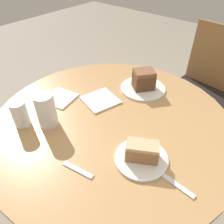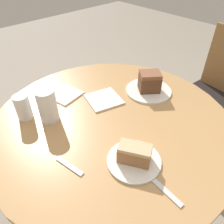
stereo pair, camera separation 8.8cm
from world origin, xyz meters
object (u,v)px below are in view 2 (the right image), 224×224
object	(u,v)px
plate_near	(134,161)
plate_far	(148,90)
chair	(216,95)
glass_water	(23,108)
cake_slice_far	(150,81)
glass_lemonade	(48,107)
cake_slice_near	(135,153)

from	to	relation	value
plate_near	plate_far	size ratio (longest dim) A/B	0.83
chair	glass_water	bearing A→B (deg)	-101.17
cake_slice_far	glass_lemonade	distance (m)	0.52
plate_far	cake_slice_far	size ratio (longest dim) A/B	1.77
chair	cake_slice_near	size ratio (longest dim) A/B	7.04
plate_near	plate_far	xyz separation A→B (m)	(-0.26, 0.40, 0.00)
chair	cake_slice_far	world-z (taller)	chair
plate_near	cake_slice_near	world-z (taller)	cake_slice_near
chair	cake_slice_near	world-z (taller)	chair
plate_far	cake_slice_far	world-z (taller)	cake_slice_far
chair	glass_water	world-z (taller)	chair
plate_near	cake_slice_near	size ratio (longest dim) A/B	1.52
chair	cake_slice_far	xyz separation A→B (m)	(-0.13, -0.66, 0.33)
plate_far	glass_lemonade	world-z (taller)	glass_lemonade
plate_far	plate_near	bearing A→B (deg)	-56.94
chair	plate_far	size ratio (longest dim) A/B	3.86
glass_water	plate_far	bearing A→B (deg)	66.88
plate_near	plate_far	bearing A→B (deg)	123.06
cake_slice_far	glass_lemonade	xyz separation A→B (m)	(-0.16, -0.49, 0.01)
cake_slice_near	cake_slice_far	distance (m)	0.47
cake_slice_near	glass_water	size ratio (longest dim) A/B	1.11
chair	glass_lemonade	size ratio (longest dim) A/B	6.09
plate_far	cake_slice_far	bearing A→B (deg)	180.00
chair	plate_near	bearing A→B (deg)	-77.33
plate_near	glass_water	bearing A→B (deg)	-161.00
cake_slice_near	glass_water	bearing A→B (deg)	-161.00
glass_lemonade	plate_far	bearing A→B (deg)	72.17
plate_far	cake_slice_near	size ratio (longest dim) A/B	1.82
plate_near	glass_water	world-z (taller)	glass_water
chair	plate_far	xyz separation A→B (m)	(-0.13, -0.66, 0.28)
plate_far	glass_lemonade	bearing A→B (deg)	-107.83
cake_slice_far	glass_lemonade	world-z (taller)	glass_lemonade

